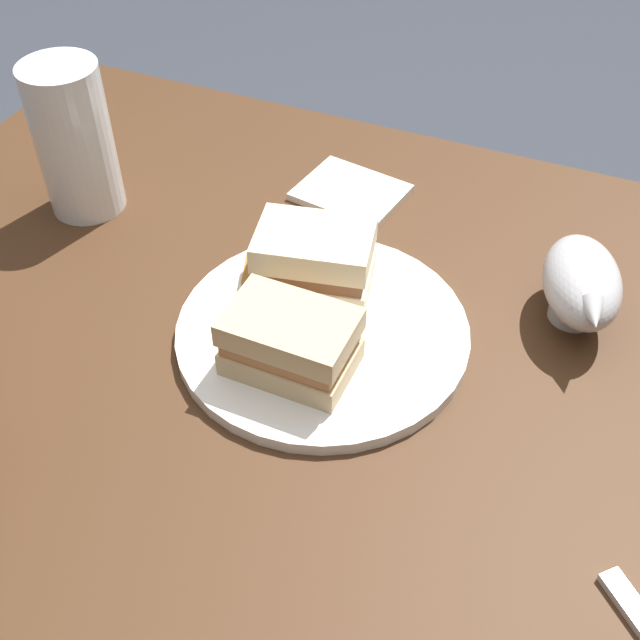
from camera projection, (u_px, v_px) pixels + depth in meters
name	position (u px, v px, depth m)	size (l,w,h in m)	color
dining_table	(316.00, 559.00, 0.98)	(1.02, 0.77, 0.75)	#422816
plate	(325.00, 333.00, 0.72)	(0.26, 0.26, 0.01)	white
sandwich_half_left	(314.00, 261.00, 0.73)	(0.12, 0.09, 0.07)	beige
sandwich_half_right	(291.00, 342.00, 0.67)	(0.11, 0.07, 0.06)	#CCB284
potato_wedge_front	(282.00, 319.00, 0.71)	(0.04, 0.02, 0.02)	gold
potato_wedge_middle	(293.00, 285.00, 0.74)	(0.05, 0.02, 0.02)	gold
potato_wedge_back	(278.00, 337.00, 0.70)	(0.04, 0.02, 0.02)	#AD702D
potato_wedge_left_edge	(254.00, 275.00, 0.75)	(0.05, 0.02, 0.02)	#AD702D
potato_wedge_right_edge	(256.00, 321.00, 0.71)	(0.04, 0.02, 0.01)	#B77F33
potato_wedge_stray	(251.00, 340.00, 0.70)	(0.04, 0.02, 0.02)	gold
pint_glass	(76.00, 149.00, 0.82)	(0.08, 0.08, 0.16)	white
gravy_boat	(582.00, 283.00, 0.71)	(0.10, 0.14, 0.07)	#B7B7BC
napkin	(351.00, 192.00, 0.88)	(0.11, 0.09, 0.01)	silver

